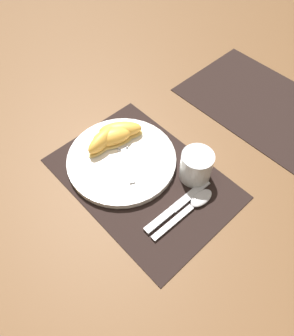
{
  "coord_description": "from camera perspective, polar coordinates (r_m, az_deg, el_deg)",
  "views": [
    {
      "loc": [
        0.34,
        -0.3,
        0.68
      ],
      "look_at": [
        -0.0,
        0.02,
        0.02
      ],
      "focal_mm": 35.0,
      "sensor_mm": 36.0,
      "label": 1
    }
  ],
  "objects": [
    {
      "name": "citrus_wedge_1",
      "position": [
        0.85,
        -6.09,
        5.35
      ],
      "size": [
        0.09,
        0.12,
        0.04
      ],
      "color": "#F4DB84",
      "rests_on": "plate"
    },
    {
      "name": "citrus_wedge_2",
      "position": [
        0.85,
        -7.61,
        4.79
      ],
      "size": [
        0.06,
        0.11,
        0.05
      ],
      "color": "#F4DB84",
      "rests_on": "plate"
    },
    {
      "name": "spoon",
      "position": [
        0.77,
        8.17,
        -6.28
      ],
      "size": [
        0.04,
        0.19,
        0.01
      ],
      "color": "#BCBCC1",
      "rests_on": "placemat"
    },
    {
      "name": "citrus_wedge_0",
      "position": [
        0.87,
        -4.64,
        6.53
      ],
      "size": [
        0.11,
        0.12,
        0.04
      ],
      "color": "#F4DB84",
      "rests_on": "plate"
    },
    {
      "name": "fork",
      "position": [
        0.84,
        -4.08,
        3.05
      ],
      "size": [
        0.16,
        0.1,
        0.0
      ],
      "color": "#BCBCC1",
      "rests_on": "plate"
    },
    {
      "name": "placemat_far",
      "position": [
        1.05,
        19.18,
        10.75
      ],
      "size": [
        0.44,
        0.31,
        0.0
      ],
      "color": "black",
      "rests_on": "ground_plane"
    },
    {
      "name": "plate",
      "position": [
        0.84,
        -4.43,
        1.46
      ],
      "size": [
        0.28,
        0.28,
        0.02
      ],
      "color": "white",
      "rests_on": "placemat"
    },
    {
      "name": "knife",
      "position": [
        0.77,
        5.17,
        -6.69
      ],
      "size": [
        0.02,
        0.2,
        0.01
      ],
      "color": "#BCBCC1",
      "rests_on": "placemat"
    },
    {
      "name": "juice_glass",
      "position": [
        0.8,
        8.52,
        0.14
      ],
      "size": [
        0.08,
        0.08,
        0.08
      ],
      "color": "silver",
      "rests_on": "placemat"
    },
    {
      "name": "placemat",
      "position": [
        0.81,
        -0.75,
        -1.73
      ],
      "size": [
        0.44,
        0.31,
        0.0
      ],
      "color": "black",
      "rests_on": "ground_plane"
    },
    {
      "name": "ground_plane",
      "position": [
        0.82,
        -0.75,
        -1.81
      ],
      "size": [
        3.0,
        3.0,
        0.0
      ],
      "primitive_type": "plane",
      "color": "brown"
    }
  ]
}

